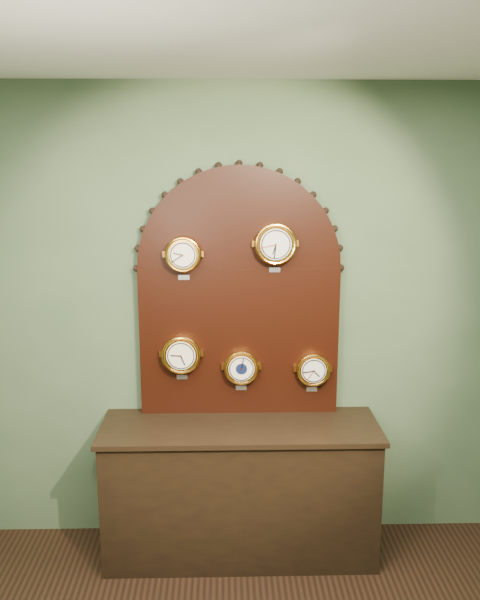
{
  "coord_description": "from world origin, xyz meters",
  "views": [
    {
      "loc": [
        -0.09,
        -1.25,
        2.35
      ],
      "look_at": [
        0.0,
        2.25,
        1.58
      ],
      "focal_mm": 37.91,
      "sensor_mm": 36.0,
      "label": 1
    }
  ],
  "objects_px": {
    "shop_counter": "(240,492)",
    "hygrometer": "(181,354)",
    "barometer": "(241,367)",
    "roman_clock": "(183,254)",
    "tide_clock": "(313,369)",
    "arabic_clock": "(275,244)",
    "display_board": "(239,285)"
  },
  "relations": [
    {
      "from": "hygrometer",
      "to": "barometer",
      "type": "height_order",
      "value": "hygrometer"
    },
    {
      "from": "shop_counter",
      "to": "display_board",
      "type": "bearing_deg",
      "value": 90.0
    },
    {
      "from": "shop_counter",
      "to": "display_board",
      "type": "relative_size",
      "value": 1.05
    },
    {
      "from": "barometer",
      "to": "tide_clock",
      "type": "xyz_separation_m",
      "value": [
        0.43,
        0.0,
        -0.02
      ]
    },
    {
      "from": "hygrometer",
      "to": "shop_counter",
      "type": "bearing_deg",
      "value": -23.72
    },
    {
      "from": "shop_counter",
      "to": "barometer",
      "type": "xyz_separation_m",
      "value": [
        0.01,
        0.15,
        0.74
      ]
    },
    {
      "from": "roman_clock",
      "to": "tide_clock",
      "type": "height_order",
      "value": "roman_clock"
    },
    {
      "from": "shop_counter",
      "to": "arabic_clock",
      "type": "relative_size",
      "value": 5.45
    },
    {
      "from": "roman_clock",
      "to": "tide_clock",
      "type": "distance_m",
      "value": 1.04
    },
    {
      "from": "barometer",
      "to": "tide_clock",
      "type": "relative_size",
      "value": 1.02
    },
    {
      "from": "arabic_clock",
      "to": "hygrometer",
      "type": "distance_m",
      "value": 0.87
    },
    {
      "from": "display_board",
      "to": "tide_clock",
      "type": "relative_size",
      "value": 6.0
    },
    {
      "from": "display_board",
      "to": "arabic_clock",
      "type": "relative_size",
      "value": 5.21
    },
    {
      "from": "display_board",
      "to": "roman_clock",
      "type": "relative_size",
      "value": 5.88
    },
    {
      "from": "shop_counter",
      "to": "hygrometer",
      "type": "distance_m",
      "value": 0.9
    },
    {
      "from": "hygrometer",
      "to": "barometer",
      "type": "distance_m",
      "value": 0.37
    },
    {
      "from": "hygrometer",
      "to": "barometer",
      "type": "bearing_deg",
      "value": 0.07
    },
    {
      "from": "roman_clock",
      "to": "barometer",
      "type": "bearing_deg",
      "value": -0.03
    },
    {
      "from": "shop_counter",
      "to": "hygrometer",
      "type": "relative_size",
      "value": 5.62
    },
    {
      "from": "tide_clock",
      "to": "barometer",
      "type": "bearing_deg",
      "value": -179.96
    },
    {
      "from": "roman_clock",
      "to": "barometer",
      "type": "height_order",
      "value": "roman_clock"
    },
    {
      "from": "arabic_clock",
      "to": "hygrometer",
      "type": "xyz_separation_m",
      "value": [
        -0.56,
        0.0,
        -0.66
      ]
    },
    {
      "from": "display_board",
      "to": "roman_clock",
      "type": "distance_m",
      "value": 0.39
    },
    {
      "from": "roman_clock",
      "to": "display_board",
      "type": "bearing_deg",
      "value": 11.48
    },
    {
      "from": "barometer",
      "to": "tide_clock",
      "type": "distance_m",
      "value": 0.43
    },
    {
      "from": "tide_clock",
      "to": "shop_counter",
      "type": "bearing_deg",
      "value": -160.92
    },
    {
      "from": "hygrometer",
      "to": "arabic_clock",
      "type": "bearing_deg",
      "value": -0.02
    },
    {
      "from": "arabic_clock",
      "to": "roman_clock",
      "type": "bearing_deg",
      "value": 179.91
    },
    {
      "from": "arabic_clock",
      "to": "barometer",
      "type": "height_order",
      "value": "arabic_clock"
    },
    {
      "from": "shop_counter",
      "to": "barometer",
      "type": "height_order",
      "value": "barometer"
    },
    {
      "from": "hygrometer",
      "to": "tide_clock",
      "type": "relative_size",
      "value": 1.12
    },
    {
      "from": "arabic_clock",
      "to": "tide_clock",
      "type": "xyz_separation_m",
      "value": [
        0.24,
        0.0,
        -0.76
      ]
    }
  ]
}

